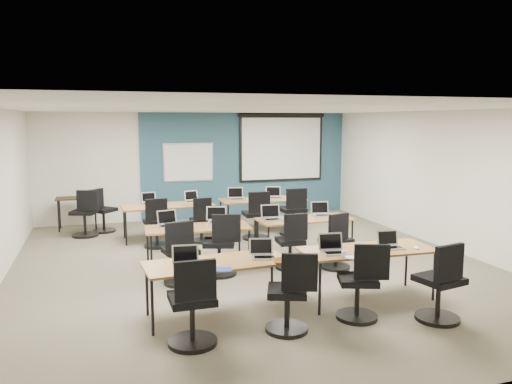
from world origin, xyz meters
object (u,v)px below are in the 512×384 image
object	(u,v)px
task_chair_5	(221,250)
task_chair_11	(293,215)
laptop_0	(187,261)
utility_table	(77,201)
spare_chair_a	(102,214)
spare_chair_b	(85,217)
whiteboard	(188,162)
task_chair_4	(181,258)
laptop_5	(218,219)
laptop_3	(390,244)
laptop_11	(275,195)
projector_screen	(282,144)
laptop_4	(168,222)
training_table_mid_right	(305,221)
laptop_7	(322,212)
laptop_9	(192,199)
training_table_front_right	(367,252)
task_chair_3	(441,289)
laptop_8	(149,201)
training_table_back_left	(168,207)
laptop_10	(236,196)
task_chair_0	(193,309)
laptop_2	(333,248)
task_chair_10	(256,219)
task_chair_1	(290,299)
task_chair_2	(361,288)
training_table_mid_left	(198,230)
training_table_back_right	(263,201)
training_table_front_left	(217,265)
laptop_6	(272,216)
task_chair_7	(336,246)
task_chair_9	(202,224)
laptop_1	(263,253)

from	to	relation	value
task_chair_5	task_chair_11	bearing A→B (deg)	64.48
laptop_0	utility_table	distance (m)	6.31
spare_chair_a	spare_chair_b	bearing A→B (deg)	-179.41
whiteboard	task_chair_4	size ratio (longest dim) A/B	1.26
whiteboard	laptop_5	bearing A→B (deg)	-93.09
laptop_3	laptop_11	distance (m)	4.77
projector_screen	laptop_4	xyz separation A→B (m)	(-3.60, -4.11, -1.09)
training_table_mid_right	laptop_11	size ratio (longest dim) A/B	5.07
whiteboard	laptop_7	size ratio (longest dim) A/B	3.78
whiteboard	laptop_9	bearing A→B (deg)	-98.02
training_table_front_right	spare_chair_b	world-z (taller)	spare_chair_b
task_chair_3	laptop_11	distance (m)	5.72
whiteboard	laptop_8	size ratio (longest dim) A/B	4.19
laptop_3	laptop_4	world-z (taller)	laptop_4
training_table_back_left	training_table_front_right	bearing A→B (deg)	-67.33
whiteboard	laptop_5	distance (m)	4.14
laptop_10	laptop_11	distance (m)	0.90
task_chair_0	laptop_11	distance (m)	6.19
laptop_7	laptop_9	distance (m)	3.11
projector_screen	training_table_front_right	world-z (taller)	projector_screen
laptop_2	task_chair_10	xyz separation A→B (m)	(0.16, 3.92, -0.36)
task_chair_5	spare_chair_a	bearing A→B (deg)	132.32
laptop_8	laptop_4	bearing A→B (deg)	-95.03
task_chair_1	laptop_4	world-z (taller)	task_chair_1
task_chair_2	laptop_7	bearing A→B (deg)	93.18
whiteboard	task_chair_3	xyz separation A→B (m)	(1.82, -7.50, -1.02)
training_table_front_right	training_table_mid_left	xyz separation A→B (m)	(-1.98, 2.15, -0.00)
training_table_back_right	spare_chair_b	world-z (taller)	spare_chair_b
projector_screen	training_table_front_left	xyz separation A→B (m)	(-3.30, -6.48, -1.20)
spare_chair_a	task_chair_5	bearing A→B (deg)	-110.31
training_table_front_left	laptop_6	xyz separation A→B (m)	(1.57, 2.35, 0.11)
laptop_2	task_chair_2	size ratio (longest dim) A/B	0.33
laptop_9	task_chair_11	size ratio (longest dim) A/B	0.29
projector_screen	laptop_8	xyz separation A→B (m)	(-3.66, -1.65, -1.10)
task_chair_3	laptop_9	world-z (taller)	task_chair_3
task_chair_0	utility_table	world-z (taller)	task_chair_0
spare_chair_b	task_chair_7	bearing A→B (deg)	-22.15
spare_chair_a	task_chair_9	bearing A→B (deg)	-84.95
task_chair_1	spare_chair_b	xyz separation A→B (m)	(-2.40, 5.94, 0.02)
task_chair_10	training_table_front_left	bearing A→B (deg)	-111.98
laptop_3	laptop_11	bearing A→B (deg)	94.74
laptop_6	task_chair_10	xyz separation A→B (m)	(0.19, 1.52, -0.36)
laptop_1	laptop_6	world-z (taller)	laptop_6
laptop_5	laptop_11	xyz separation A→B (m)	(1.89, 2.30, -0.00)
laptop_6	training_table_mid_right	bearing A→B (deg)	-2.85
laptop_0	laptop_10	distance (m)	5.24
task_chair_7	laptop_1	bearing A→B (deg)	-158.59
training_table_front_left	task_chair_1	world-z (taller)	task_chair_1
task_chair_5	laptop_0	bearing A→B (deg)	-98.65
spare_chair_a	laptop_11	bearing A→B (deg)	-57.74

